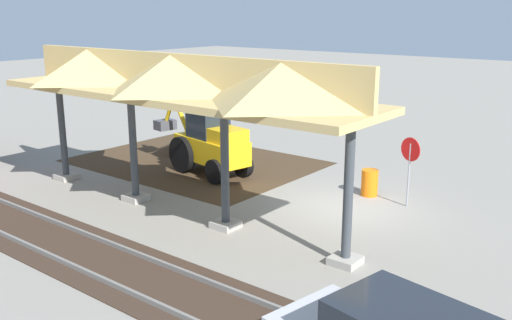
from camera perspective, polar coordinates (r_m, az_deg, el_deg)
The scene contains 8 objects.
ground_plane at distance 18.36m, azimuth 9.15°, elevation -4.84°, with size 120.00×120.00×0.00m, color gray.
dirt_work_zone at distance 23.76m, azimuth -6.09°, elevation -0.18°, with size 9.48×7.00×0.01m, color #42301E.
platform_canopy at distance 16.95m, azimuth -8.30°, elevation 8.06°, with size 13.02×3.20×4.90m.
rail_tracks at distance 12.99m, azimuth -7.22°, elevation -13.23°, with size 60.00×2.58×0.15m.
stop_sign at distance 18.54m, azimuth 15.14°, elevation 0.27°, with size 0.73×0.27×2.26m.
backhoe at distance 21.79m, azimuth -4.71°, elevation 1.90°, with size 5.27×2.24×2.82m.
dirt_mound at distance 25.55m, azimuth -7.53°, elevation 0.83°, with size 4.88×4.88×1.22m, color #42301E.
traffic_barrel at distance 19.65m, azimuth 11.29°, elevation -2.24°, with size 0.56×0.56×0.90m, color orange.
Camera 1 is at (-8.29, 15.20, 6.11)m, focal length 40.00 mm.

